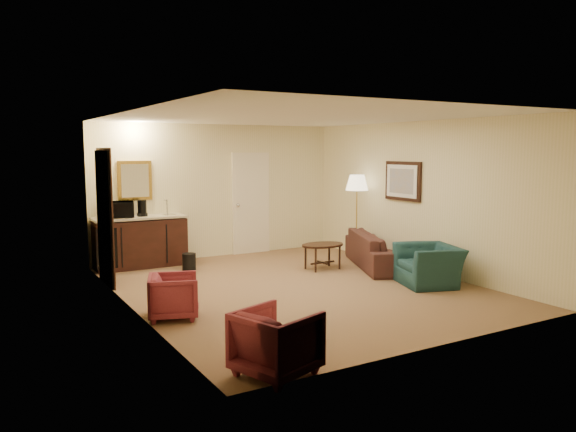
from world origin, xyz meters
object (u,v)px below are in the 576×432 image
Objects in this scene: rose_chair_near at (174,294)px; coffee_table at (323,256)px; rose_chair_far at (276,339)px; wetbar_cabinet at (140,242)px; microwave at (118,208)px; floor_lamp at (356,217)px; sofa at (380,244)px; waste_bin at (189,262)px; teal_armchair at (429,258)px; coffee_maker at (142,208)px.

rose_chair_near is 0.78× the size of coffee_table.
rose_chair_far reaches higher than rose_chair_near.
wetbar_cabinet is 3.34m from rose_chair_near.
floor_lamp is at bearing -6.73° from microwave.
sofa is 3.05× the size of rose_chair_far.
teal_armchair is at bearing -45.20° from waste_bin.
sofa reaches higher than rose_chair_far.
waste_bin is (-2.08, 1.10, -0.08)m from coffee_table.
coffee_table is (-1.02, 0.35, -0.19)m from sofa.
rose_chair_near is 2.06× the size of waste_bin.
rose_chair_far is (-4.00, -3.35, -0.07)m from sofa.
waste_bin is 1.31m from coffee_maker.
rose_chair_far is 0.42× the size of floor_lamp.
rose_chair_near is (-0.50, -3.30, -0.15)m from wetbar_cabinet.
waste_bin is (0.90, 4.80, -0.20)m from rose_chair_far.
waste_bin is (-3.20, 0.60, -0.67)m from floor_lamp.
microwave reaches higher than rose_chair_far.
sofa is 1.29× the size of floor_lamp.
coffee_table is 0.48× the size of floor_lamp.
floor_lamp reaches higher than coffee_maker.
sofa is at bearing -25.12° from waste_bin.
sofa is 7.08× the size of waste_bin.
floor_lamp is (4.35, 1.98, 0.51)m from rose_chair_near.
floor_lamp is 4.03m from coffee_maker.
teal_armchair is 4.04m from rose_chair_near.
sofa is 2.67× the size of coffee_table.
coffee_table is at bearing -46.53° from rose_chair_near.
rose_chair_far reaches higher than waste_bin.
rose_chair_near is at bearing -109.04° from coffee_maker.
rose_chair_near is 2.83m from waste_bin.
rose_chair_near is 3.41m from microwave.
rose_chair_far is 2.34× the size of coffee_maker.
teal_armchair reaches higher than coffee_table.
floor_lamp reaches higher than microwave.
wetbar_cabinet reaches higher than rose_chair_far.
microwave reaches higher than wetbar_cabinet.
sofa is at bearing -17.16° from microwave.
microwave is at bearing 85.55° from sofa.
rose_chair_near is 1.20× the size of microwave.
teal_armchair is 4.10m from waste_bin.
floor_lamp is (0.10, 0.85, 0.41)m from sofa.
rose_chair_near is 0.89× the size of rose_chair_far.
wetbar_cabinet is at bearing 83.44° from sofa.
rose_chair_near reaches higher than waste_bin.
coffee_table is at bearing -155.76° from floor_lamp.
coffee_maker is at bearing 129.79° from waste_bin.
wetbar_cabinet is 2.67× the size of rose_chair_near.
rose_chair_far is 4.75m from coffee_table.
teal_armchair reaches higher than waste_bin.
coffee_maker is at bearing 1.00° from wetbar_cabinet.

